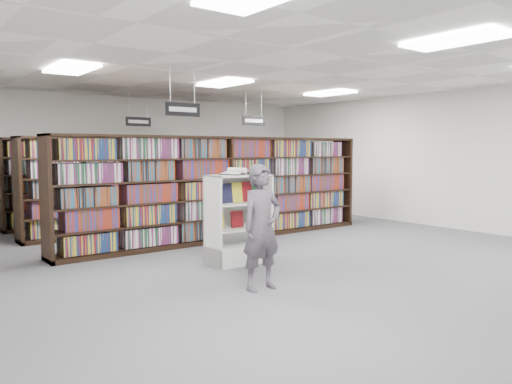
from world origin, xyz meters
TOP-DOWN VIEW (x-y plane):
  - floor at (0.00, 0.00)m, footprint 12.00×12.00m
  - ceiling at (0.00, 0.00)m, footprint 10.00×12.00m
  - wall_back at (0.00, 6.00)m, footprint 10.00×0.10m
  - wall_right at (5.00, 0.00)m, footprint 0.10×12.00m
  - bookshelf_row_near at (0.00, 2.00)m, footprint 7.00×0.60m
  - bookshelf_row_mid at (0.00, 4.00)m, footprint 7.00×0.60m
  - bookshelf_row_far at (0.00, 5.70)m, footprint 7.00×0.60m
  - aisle_sign_left at (-1.50, 1.00)m, footprint 0.65×0.02m
  - aisle_sign_right at (1.50, 3.00)m, footprint 0.65×0.02m
  - aisle_sign_center at (-0.50, 5.00)m, footprint 0.65×0.02m
  - troffer_front_center at (0.00, -3.00)m, footprint 0.60×1.20m
  - troffer_back_left at (-3.00, 2.00)m, footprint 0.60×1.20m
  - troffer_back_center at (0.00, 2.00)m, footprint 0.60×1.20m
  - troffer_back_right at (3.00, 2.00)m, footprint 0.60×1.20m
  - endcap_display at (-1.00, 0.14)m, footprint 1.04×0.54m
  - open_book at (-0.98, 0.15)m, footprint 0.73×0.59m
  - shopper at (-1.63, -1.32)m, footprint 0.61×0.40m

SIDE VIEW (x-z plane):
  - floor at x=0.00m, z-range 0.00..0.00m
  - endcap_display at x=-1.00m, z-range -0.24..1.21m
  - shopper at x=-1.63m, z-range 0.00..1.66m
  - bookshelf_row_near at x=0.00m, z-range 0.00..2.10m
  - bookshelf_row_mid at x=0.00m, z-range 0.00..2.10m
  - bookshelf_row_far at x=0.00m, z-range 0.00..2.10m
  - open_book at x=-0.98m, z-range 1.41..1.54m
  - wall_back at x=0.00m, z-range 0.00..3.20m
  - wall_right at x=5.00m, z-range 0.00..3.20m
  - aisle_sign_left at x=-1.50m, z-range 2.13..2.93m
  - aisle_sign_right at x=1.50m, z-range 2.13..2.93m
  - aisle_sign_center at x=-0.50m, z-range 2.13..2.93m
  - troffer_front_center at x=0.00m, z-range 3.14..3.18m
  - troffer_back_left at x=-3.00m, z-range 3.14..3.18m
  - troffer_back_center at x=0.00m, z-range 3.14..3.18m
  - troffer_back_right at x=3.00m, z-range 3.14..3.18m
  - ceiling at x=0.00m, z-range 3.15..3.25m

